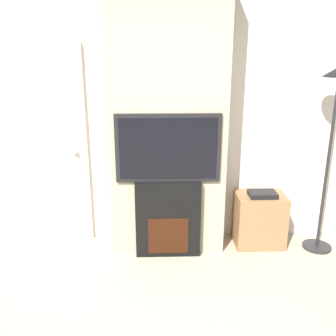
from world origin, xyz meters
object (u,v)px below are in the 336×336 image
television (168,148)px  floor_lamp (334,115)px  fireplace (168,219)px  media_stand (259,219)px

television → floor_lamp: (1.57, 0.08, 0.29)m
fireplace → media_stand: 0.99m
floor_lamp → fireplace: bearing=-177.3°
floor_lamp → television: bearing=-177.3°
fireplace → media_stand: (0.97, 0.18, -0.10)m
fireplace → media_stand: bearing=10.3°
media_stand → fireplace: bearing=-169.7°
television → media_stand: (0.97, 0.18, -0.83)m
floor_lamp → media_stand: bearing=170.3°
floor_lamp → media_stand: size_ratio=3.04×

